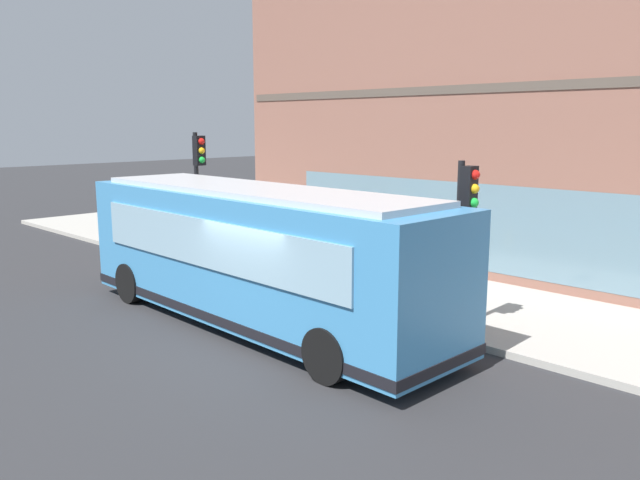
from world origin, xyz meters
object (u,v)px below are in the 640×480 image
object	(u,v)px
fire_hydrant	(343,284)
newspaper_vending_box	(320,253)
city_bus_nearside	(255,256)
traffic_light_near_corner	(465,213)
traffic_light_down_block	(199,172)

from	to	relation	value
fire_hydrant	newspaper_vending_box	size ratio (longest dim) A/B	0.82
city_bus_nearside	traffic_light_near_corner	size ratio (longest dim) A/B	2.86
city_bus_nearside	traffic_light_down_block	bearing A→B (deg)	65.75
city_bus_nearside	traffic_light_near_corner	bearing A→B (deg)	-56.00
traffic_light_near_corner	fire_hydrant	size ratio (longest dim) A/B	4.77
city_bus_nearside	fire_hydrant	xyz separation A→B (m)	(2.55, -0.28, -1.04)
fire_hydrant	newspaper_vending_box	world-z (taller)	newspaper_vending_box
city_bus_nearside	fire_hydrant	size ratio (longest dim) A/B	13.65
traffic_light_down_block	newspaper_vending_box	distance (m)	4.52
newspaper_vending_box	city_bus_nearside	bearing A→B (deg)	-151.53
traffic_light_near_corner	traffic_light_down_block	distance (m)	9.51
city_bus_nearside	fire_hydrant	bearing A→B (deg)	-6.26
traffic_light_near_corner	fire_hydrant	distance (m)	4.01
traffic_light_down_block	newspaper_vending_box	bearing A→B (deg)	-59.88
fire_hydrant	city_bus_nearside	bearing A→B (deg)	173.74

